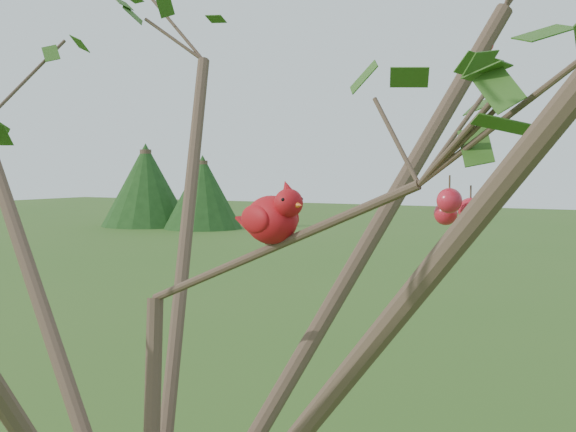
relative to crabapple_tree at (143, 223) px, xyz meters
The scene contains 2 objects.
crabapple_tree is the anchor object (origin of this frame).
cardinal 0.25m from the crabapple_tree, 22.57° to the left, with size 0.19×0.12×0.13m.
Camera 1 is at (0.94, -1.10, 2.23)m, focal length 45.00 mm.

